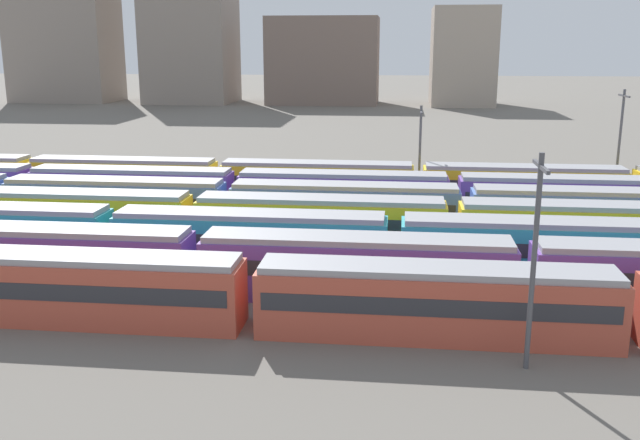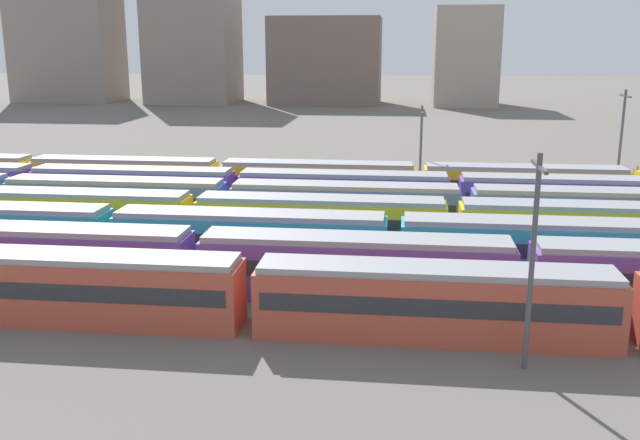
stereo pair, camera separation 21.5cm
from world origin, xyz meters
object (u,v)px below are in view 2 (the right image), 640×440
at_px(train_track_0, 434,302).
at_px(train_track_6, 419,183).
at_px(train_track_3, 453,226).
at_px(catenary_pole_1, 421,147).
at_px(train_track_1, 523,273).
at_px(catenary_pole_2, 533,253).
at_px(train_track_2, 394,244).
at_px(train_track_5, 454,196).
at_px(train_track_4, 228,203).
at_px(catenary_pole_3, 621,140).

bearing_deg(train_track_0, train_track_6, 90.38).
height_order(train_track_0, train_track_3, same).
bearing_deg(catenary_pole_1, train_track_0, -89.86).
bearing_deg(catenary_pole_1, train_track_1, -79.73).
xyz_separation_m(train_track_6, catenary_pole_2, (4.23, -34.34, 3.61)).
height_order(train_track_2, train_track_3, same).
height_order(train_track_2, train_track_5, same).
height_order(train_track_2, train_track_6, same).
height_order(train_track_5, catenary_pole_1, catenary_pole_1).
bearing_deg(train_track_2, train_track_4, 142.37).
distance_m(train_track_0, catenary_pole_3, 39.17).
bearing_deg(train_track_2, catenary_pole_2, -65.33).
distance_m(train_track_2, catenary_pole_3, 31.81).
bearing_deg(catenary_pole_3, train_track_2, -130.46).
bearing_deg(catenary_pole_1, train_track_6, -92.56).
distance_m(train_track_1, train_track_3, 10.90).
bearing_deg(catenary_pole_3, catenary_pole_1, -178.65).
bearing_deg(train_track_6, train_track_0, -89.62).
bearing_deg(train_track_0, catenary_pole_2, -38.01).
bearing_deg(catenary_pole_2, train_track_3, 96.48).
bearing_deg(train_track_3, catenary_pole_2, -83.52).
bearing_deg(train_track_1, catenary_pole_2, -97.63).
bearing_deg(train_track_1, catenary_pole_3, 65.77).
bearing_deg(train_track_1, train_track_3, 107.34).
distance_m(train_track_0, train_track_6, 31.20).
relative_size(train_track_0, catenary_pole_2, 9.41).
bearing_deg(train_track_2, train_track_1, -35.33).
height_order(train_track_1, catenary_pole_1, catenary_pole_1).
relative_size(train_track_1, train_track_3, 1.00).
bearing_deg(catenary_pole_1, train_track_2, -95.13).
bearing_deg(train_track_4, train_track_1, -36.83).
xyz_separation_m(train_track_1, train_track_2, (-7.33, 5.20, 0.00)).
xyz_separation_m(train_track_2, train_track_5, (4.85, 15.60, 0.00)).
height_order(train_track_2, catenary_pole_2, catenary_pole_2).
height_order(train_track_3, catenary_pole_3, catenary_pole_3).
xyz_separation_m(train_track_0, train_track_3, (1.89, 15.60, 0.00)).
distance_m(train_track_1, train_track_6, 26.54).
bearing_deg(train_track_4, train_track_0, -52.97).
xyz_separation_m(train_track_0, catenary_pole_3, (18.29, 34.42, 3.87)).
height_order(train_track_6, catenary_pole_3, catenary_pole_3).
bearing_deg(catenary_pole_2, train_track_0, 141.99).
xyz_separation_m(train_track_2, train_track_6, (1.99, 20.80, 0.00)).
height_order(catenary_pole_2, catenary_pole_3, catenary_pole_3).
height_order(train_track_0, train_track_4, same).
bearing_deg(train_track_6, train_track_2, -95.47).
bearing_deg(train_track_1, train_track_6, 101.61).
height_order(train_track_4, catenary_pole_2, catenary_pole_2).
xyz_separation_m(catenary_pole_1, catenary_pole_2, (4.10, -37.13, 0.58)).
relative_size(train_track_2, catenary_pole_2, 11.31).
xyz_separation_m(train_track_4, catenary_pole_1, (15.61, 13.19, 3.04)).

